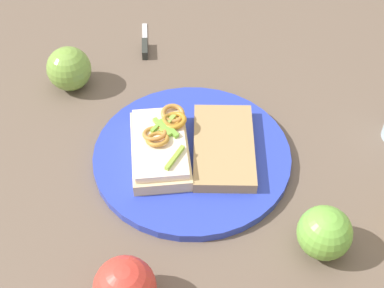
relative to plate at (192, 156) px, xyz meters
The scene contains 8 objects.
ground_plane 0.01m from the plate, ahead, with size 2.00×2.00×0.00m, color brown.
plate is the anchor object (origin of this frame).
sandwich 0.05m from the plate, 92.64° to the right, with size 0.16×0.10×0.05m.
bread_slice_side 0.05m from the plate, 91.15° to the left, with size 0.17×0.09×0.02m, color tan.
apple_0 0.24m from the plate, 42.40° to the left, with size 0.07×0.07×0.07m, color #6EB13F.
apple_2 0.28m from the plate, 134.05° to the right, with size 0.08×0.08×0.08m, color #75A13F.
apple_4 0.26m from the plate, 23.49° to the right, with size 0.08×0.08×0.08m, color red.
knife 0.30m from the plate, 167.15° to the right, with size 0.12×0.01×0.02m.
Camera 1 is at (0.57, -0.05, 0.65)m, focal length 50.76 mm.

